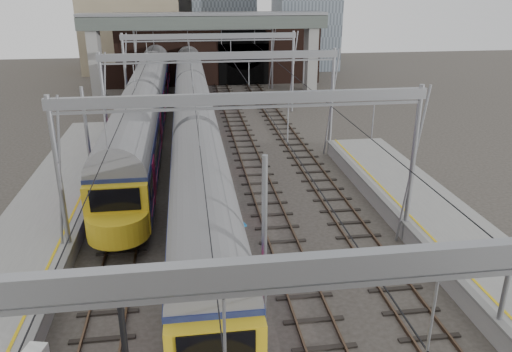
{
  "coord_description": "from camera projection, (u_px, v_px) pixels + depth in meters",
  "views": [
    {
      "loc": [
        -2.46,
        -13.41,
        12.28
      ],
      "look_at": [
        1.1,
        11.93,
        2.4
      ],
      "focal_mm": 35.0,
      "sensor_mm": 36.0,
      "label": 1
    }
  ],
  "objects": [
    {
      "name": "signal_near_centre",
      "position": [
        227.0,
        321.0,
        14.96
      ],
      "size": [
        0.33,
        0.45,
        4.42
      ],
      "rotation": [
        0.0,
        0.0,
        0.11
      ],
      "color": "black",
      "rests_on": "ground"
    },
    {
      "name": "overhead_line",
      "position": [
        221.0,
        72.0,
        34.61
      ],
      "size": [
        16.8,
        80.0,
        8.0
      ],
      "color": "gray",
      "rests_on": "ground"
    },
    {
      "name": "signal_near_left",
      "position": [
        123.0,
        330.0,
        13.7
      ],
      "size": [
        0.42,
        0.49,
        5.45
      ],
      "rotation": [
        0.0,
        0.0,
        -0.27
      ],
      "color": "black",
      "rests_on": "ground"
    },
    {
      "name": "retaining_wall",
      "position": [
        215.0,
        50.0,
        63.72
      ],
      "size": [
        28.0,
        2.75,
        9.0
      ],
      "color": "black",
      "rests_on": "ground"
    },
    {
      "name": "tracks",
      "position": [
        232.0,
        195.0,
        30.98
      ],
      "size": [
        14.4,
        80.0,
        0.22
      ],
      "color": "#4C3828",
      "rests_on": "ground"
    },
    {
      "name": "overbridge",
      "position": [
        205.0,
        31.0,
        57.01
      ],
      "size": [
        28.0,
        3.0,
        9.25
      ],
      "color": "gray",
      "rests_on": "ground"
    },
    {
      "name": "train_main",
      "position": [
        192.0,
        97.0,
        45.59
      ],
      "size": [
        2.97,
        68.62,
        5.05
      ],
      "color": "black",
      "rests_on": "ground"
    },
    {
      "name": "equip_cover_b",
      "position": [
        237.0,
        225.0,
        27.06
      ],
      "size": [
        1.05,
        0.88,
        0.1
      ],
      "primitive_type": "cube",
      "rotation": [
        0.0,
        0.0,
        0.33
      ],
      "color": "#1A78C7",
      "rests_on": "ground"
    },
    {
      "name": "train_second",
      "position": [
        149.0,
        90.0,
        48.12
      ],
      "size": [
        3.12,
        53.97,
        5.25
      ],
      "color": "black",
      "rests_on": "ground"
    }
  ]
}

